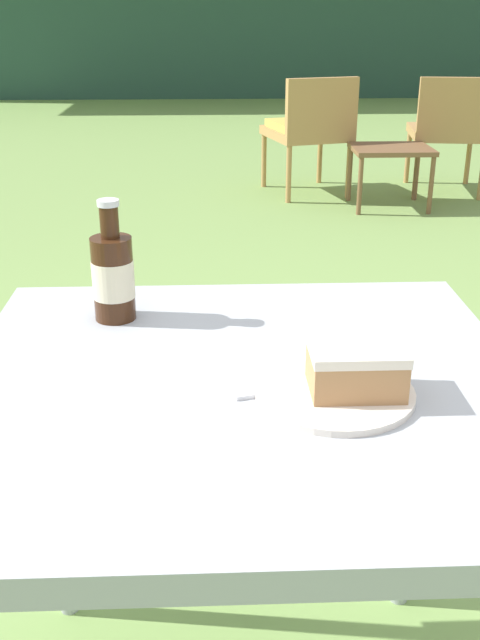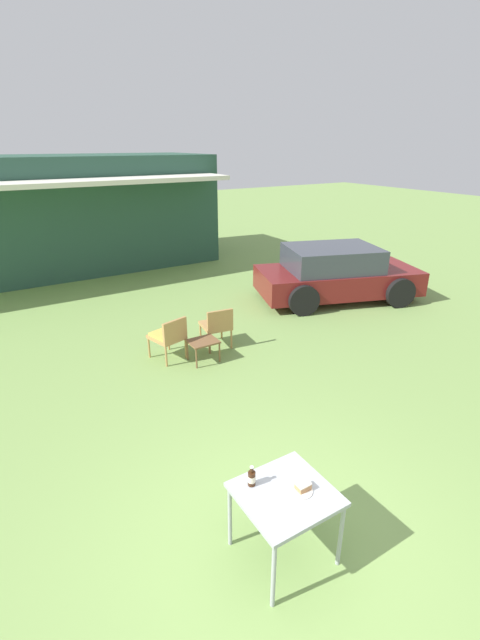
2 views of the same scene
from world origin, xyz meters
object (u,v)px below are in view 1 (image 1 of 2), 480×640
cake_on_plate (348,377)px  cola_bottle_near (113,275)px  wicker_chair_cushioned (310,127)px  garden_side_table (391,154)px  patio_table (243,426)px  wicker_chair_plain (450,127)px

cake_on_plate → cola_bottle_near: cola_bottle_near is taller
wicker_chair_cushioned → garden_side_table: 0.63m
patio_table → garden_side_table: bearing=73.7°
wicker_chair_plain → garden_side_table: wicker_chair_plain is taller
garden_side_table → cake_on_plate: cake_on_plate is taller
wicker_chair_plain → cola_bottle_near: 4.40m
garden_side_table → patio_table: bearing=-106.3°
wicker_chair_cushioned → wicker_chair_plain: 0.96m
patio_table → cake_on_plate: size_ratio=3.75×
garden_side_table → patio_table: (-1.13, -3.86, 0.33)m
cola_bottle_near → wicker_chair_plain: bearing=65.5°
wicker_chair_plain → patio_table: size_ratio=0.98×
wicker_chair_cushioned → cola_bottle_near: cola_bottle_near is taller
wicker_chair_cushioned → garden_side_table: bearing=125.9°
cola_bottle_near → garden_side_table: bearing=69.8°
garden_side_table → cola_bottle_near: 3.90m
garden_side_table → patio_table: patio_table is taller
wicker_chair_plain → cola_bottle_near: size_ratio=3.91×
cake_on_plate → cola_bottle_near: (-0.35, 0.29, 0.05)m
wicker_chair_cushioned → patio_table: size_ratio=0.98×
patio_table → wicker_chair_cushioned: bearing=81.3°
wicker_chair_cushioned → wicker_chair_plain: size_ratio=1.00×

